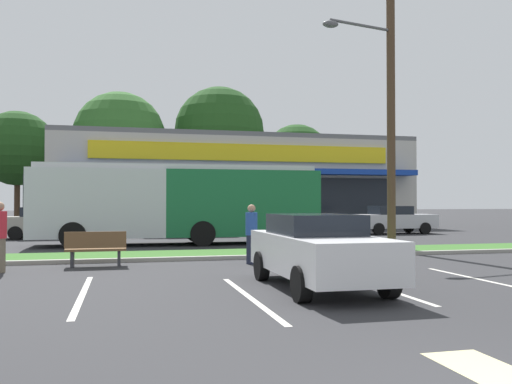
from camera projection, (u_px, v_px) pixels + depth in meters
name	position (u px, v px, depth m)	size (l,w,h in m)	color
grass_median	(235.00, 254.00, 17.68)	(56.00, 2.20, 0.12)	#386B28
curb_lip	(243.00, 257.00, 16.49)	(56.00, 0.24, 0.12)	#99968C
parking_stripe_0	(83.00, 294.00, 10.19)	(0.12, 4.80, 0.01)	silver
parking_stripe_1	(250.00, 297.00, 9.86)	(0.12, 4.80, 0.01)	silver
parking_stripe_2	(374.00, 285.00, 11.30)	(0.12, 4.80, 0.01)	silver
parking_stripe_3	(490.00, 281.00, 11.82)	(0.12, 4.80, 0.01)	silver
lot_arrow	(493.00, 372.00, 5.50)	(0.70, 1.60, 0.01)	beige
storefront_building	(228.00, 183.00, 40.07)	(24.07, 13.38, 6.27)	#BCB7AD
tree_left	(18.00, 149.00, 42.97)	(5.93, 5.93, 9.00)	#473323
tree_mid_left	(119.00, 138.00, 46.21)	(7.82, 7.82, 11.17)	#473323
tree_mid	(219.00, 132.00, 49.44)	(8.13, 8.13, 12.28)	#473323
tree_mid_right	(297.00, 158.00, 51.66)	(6.41, 6.41, 9.19)	#473323
utility_pole	(388.00, 87.00, 19.35)	(3.15, 2.37, 10.99)	#4C3826
city_bus	(178.00, 202.00, 22.35)	(11.61, 2.86, 3.25)	#196638
bus_stop_bench	(96.00, 248.00, 14.60)	(1.60, 0.45, 0.95)	brown
car_0	(49.00, 222.00, 25.97)	(4.48, 1.87, 1.51)	#9E998C
car_1	(393.00, 219.00, 29.99)	(4.46, 1.96, 1.53)	#B7B7BC
car_2	(187.00, 221.00, 27.56)	(4.59, 1.88, 1.49)	black
car_3	(318.00, 250.00, 10.95)	(1.88, 4.48, 1.49)	silver
pedestrian_by_pole	(251.00, 234.00, 15.24)	(0.34, 0.34, 1.68)	#1E2338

